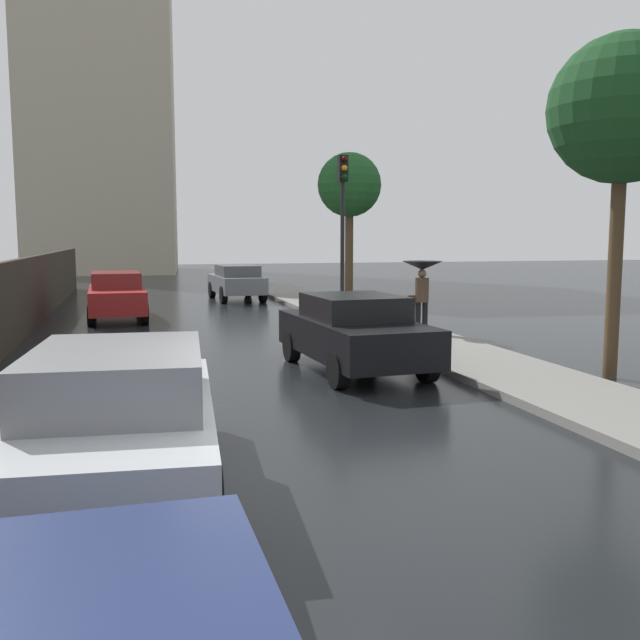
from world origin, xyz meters
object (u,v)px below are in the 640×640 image
car_silver_far_lane (120,416)px  traffic_light (343,208)px  car_red_far_ahead (117,295)px  car_grey_behind_camera (237,281)px  car_black_mid_road (354,332)px  street_tree_mid (623,111)px  street_tree_far (349,186)px  pedestrian_with_umbrella_near (422,276)px

car_silver_far_lane → traffic_light: traffic_light is taller
car_red_far_ahead → car_grey_behind_camera: car_red_far_ahead is taller
car_black_mid_road → car_grey_behind_camera: (0.02, 15.52, 0.00)m
car_black_mid_road → car_red_far_ahead: bearing=111.1°
street_tree_mid → street_tree_far: (-0.20, 15.09, -0.25)m
car_grey_behind_camera → traffic_light: bearing=-81.1°
pedestrian_with_umbrella_near → street_tree_mid: (1.32, -5.49, 3.14)m
car_red_far_ahead → street_tree_mid: (8.79, -11.69, 3.95)m
pedestrian_with_umbrella_near → street_tree_mid: street_tree_mid is taller
street_tree_mid → pedestrian_with_umbrella_near: bearing=103.5°
pedestrian_with_umbrella_near → car_silver_far_lane: bearing=60.8°
car_red_far_ahead → traffic_light: (6.38, -2.96, 2.62)m
street_tree_mid → car_red_far_ahead: bearing=126.9°
car_black_mid_road → street_tree_far: size_ratio=0.75×
car_silver_far_lane → pedestrian_with_umbrella_near: (7.15, 9.04, 0.80)m
traffic_light → street_tree_mid: 9.16m
car_black_mid_road → pedestrian_with_umbrella_near: (2.94, 3.62, 0.82)m
pedestrian_with_umbrella_near → street_tree_far: street_tree_far is taller
car_red_far_ahead → car_silver_far_lane: 15.24m
car_red_far_ahead → pedestrian_with_umbrella_near: bearing=138.2°
pedestrian_with_umbrella_near → street_tree_mid: bearing=112.7°
traffic_light → street_tree_far: size_ratio=0.82×
pedestrian_with_umbrella_near → car_black_mid_road: bearing=60.0°
street_tree_mid → street_tree_far: 15.10m
car_black_mid_road → traffic_light: traffic_light is taller
car_red_far_ahead → car_silver_far_lane: bearing=89.1°
car_grey_behind_camera → street_tree_mid: street_tree_mid is taller
traffic_light → car_red_far_ahead: bearing=155.1°
pedestrian_with_umbrella_near → street_tree_far: size_ratio=0.31×
car_black_mid_road → car_silver_far_lane: 6.86m
car_black_mid_road → car_grey_behind_camera: size_ratio=1.03×
car_red_far_ahead → traffic_light: traffic_light is taller
car_grey_behind_camera → car_silver_far_lane: bearing=-104.4°
car_grey_behind_camera → pedestrian_with_umbrella_near: (2.92, -11.90, 0.81)m
car_silver_far_lane → street_tree_mid: size_ratio=0.76×
pedestrian_with_umbrella_near → traffic_light: (-1.08, 3.24, 1.81)m
car_black_mid_road → traffic_light: bearing=71.2°
car_grey_behind_camera → street_tree_far: (4.04, -2.30, 3.70)m
street_tree_far → pedestrian_with_umbrella_near: bearing=-96.7°
car_red_far_ahead → street_tree_mid: size_ratio=0.73×
street_tree_far → car_silver_far_lane: bearing=-113.9°
car_grey_behind_camera → traffic_light: size_ratio=0.89×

